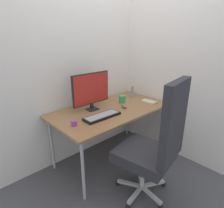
% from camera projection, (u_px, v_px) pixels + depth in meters
% --- Properties ---
extents(ground_plane, '(8.00, 8.00, 0.00)m').
position_uv_depth(ground_plane, '(111.00, 157.00, 2.61)').
color(ground_plane, '#4C4C51').
extents(wall_back, '(2.69, 0.04, 2.80)m').
position_uv_depth(wall_back, '(88.00, 51.00, 2.43)').
color(wall_back, white).
rests_on(wall_back, ground_plane).
extents(wall_side_right, '(0.04, 2.01, 2.80)m').
position_uv_depth(wall_side_right, '(162.00, 50.00, 2.50)').
color(wall_side_right, white).
rests_on(wall_side_right, ground_plane).
extents(desk, '(1.48, 0.79, 0.72)m').
position_uv_depth(desk, '(111.00, 112.00, 2.38)').
color(desk, '#996B42').
rests_on(desk, ground_plane).
extents(office_chair, '(0.57, 0.62, 1.25)m').
position_uv_depth(office_chair, '(155.00, 144.00, 1.77)').
color(office_chair, black).
rests_on(office_chair, ground_plane).
extents(monitor, '(0.52, 0.11, 0.45)m').
position_uv_depth(monitor, '(91.00, 89.00, 2.26)').
color(monitor, black).
rests_on(monitor, desk).
extents(keyboard, '(0.44, 0.16, 0.03)m').
position_uv_depth(keyboard, '(102.00, 116.00, 2.11)').
color(keyboard, black).
rests_on(keyboard, desk).
extents(mouse, '(0.07, 0.10, 0.04)m').
position_uv_depth(mouse, '(124.00, 106.00, 2.39)').
color(mouse, slate).
rests_on(mouse, desk).
extents(pen_holder, '(0.07, 0.07, 0.18)m').
position_uv_depth(pen_holder, '(133.00, 93.00, 2.82)').
color(pen_holder, '#9EA0A5').
rests_on(pen_holder, desk).
extents(notebook, '(0.14, 0.21, 0.02)m').
position_uv_depth(notebook, '(149.00, 102.00, 2.59)').
color(notebook, beige).
rests_on(notebook, desk).
extents(coffee_mug, '(0.12, 0.09, 0.10)m').
position_uv_depth(coffee_mug, '(122.00, 99.00, 2.57)').
color(coffee_mug, '#3FAD59').
rests_on(coffee_mug, desk).
extents(desk_clamp_accessory, '(0.05, 0.05, 0.06)m').
position_uv_depth(desk_clamp_accessory, '(74.00, 123.00, 1.91)').
color(desk_clamp_accessory, purple).
rests_on(desk_clamp_accessory, desk).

